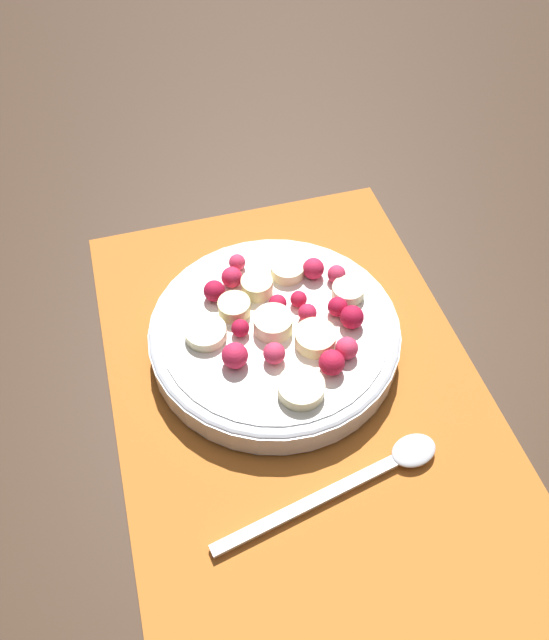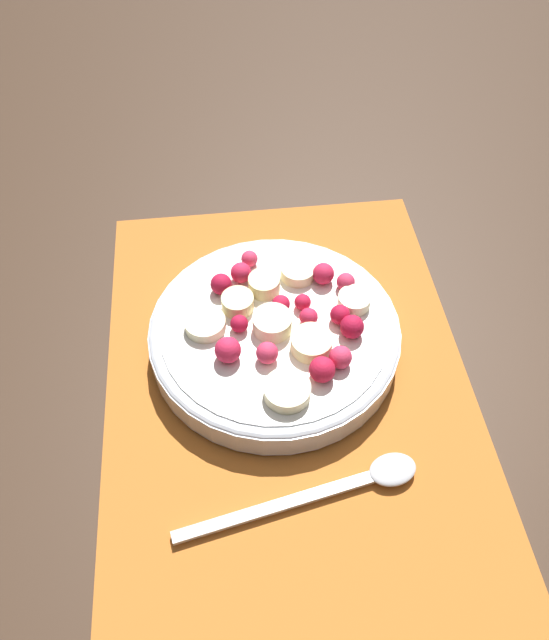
{
  "view_description": "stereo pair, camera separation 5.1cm",
  "coord_description": "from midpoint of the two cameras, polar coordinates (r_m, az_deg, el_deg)",
  "views": [
    {
      "loc": [
        -0.25,
        0.09,
        0.44
      ],
      "look_at": [
        0.06,
        0.01,
        0.04
      ],
      "focal_mm": 35.0,
      "sensor_mm": 36.0,
      "label": 1
    },
    {
      "loc": [
        -0.26,
        0.04,
        0.44
      ],
      "look_at": [
        0.06,
        0.01,
        0.04
      ],
      "focal_mm": 35.0,
      "sensor_mm": 36.0,
      "label": 2
    }
  ],
  "objects": [
    {
      "name": "ground_plane",
      "position": [
        0.52,
        4.4,
        -7.66
      ],
      "size": [
        3.0,
        3.0,
        0.0
      ],
      "primitive_type": "plane",
      "color": "#382619"
    },
    {
      "name": "fruit_bowl",
      "position": [
        0.53,
        2.87,
        -1.29
      ],
      "size": [
        0.21,
        0.21,
        0.05
      ],
      "color": "silver",
      "rests_on": "placemat"
    },
    {
      "name": "spoon",
      "position": [
        0.48,
        9.59,
        -14.86
      ],
      "size": [
        0.05,
        0.19,
        0.01
      ],
      "rotation": [
        0.0,
        0.0,
        4.91
      ],
      "color": "silver",
      "rests_on": "placemat"
    },
    {
      "name": "placemat",
      "position": [
        0.51,
        4.42,
        -7.48
      ],
      "size": [
        0.47,
        0.3,
        0.01
      ],
      "color": "#B26023",
      "rests_on": "ground_plane"
    }
  ]
}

